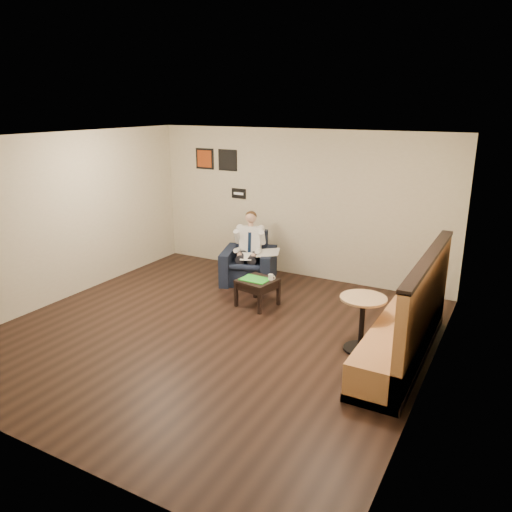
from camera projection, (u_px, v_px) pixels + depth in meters
The scene contains 19 objects.
ground at pixel (213, 332), 7.36m from camera, with size 6.00×6.00×0.00m, color black.
wall_back at pixel (298, 204), 9.47m from camera, with size 6.00×0.02×2.80m, color beige.
wall_front at pixel (23, 319), 4.44m from camera, with size 6.00×0.02×2.80m, color beige.
wall_left at pixel (61, 218), 8.33m from camera, with size 0.02×6.00×2.80m, color beige.
wall_right at pixel (434, 275), 5.58m from camera, with size 0.02×6.00×2.80m, color beige.
ceiling at pixel (207, 138), 6.54m from camera, with size 6.00×6.00×0.02m, color white.
seating_sign at pixel (239, 193), 10.02m from camera, with size 0.32×0.02×0.20m, color black.
art_print_left at pixel (205, 159), 10.20m from camera, with size 0.42×0.03×0.42m, color #9F3C13.
art_print_right at pixel (228, 160), 9.95m from camera, with size 0.42×0.03×0.42m, color black.
armchair at pixel (249, 258), 9.33m from camera, with size 0.94×0.94×0.91m, color black.
seated_man at pixel (247, 252), 9.17m from camera, with size 0.60×0.89×1.25m, color white, non-canonical shape.
lap_papers at pixel (246, 256), 9.09m from camera, with size 0.21×0.30×0.01m, color white.
newspaper at pixel (268, 252), 9.12m from camera, with size 0.40×0.50×0.01m, color silver.
side_table at pixel (257, 293), 8.27m from camera, with size 0.56×0.56×0.46m, color black.
green_folder at pixel (255, 279), 8.20m from camera, with size 0.46×0.33×0.01m, color #2AD52B.
coffee_mug at pixel (271, 277), 8.17m from camera, with size 0.08×0.08×0.10m, color white.
smartphone at pixel (266, 277), 8.29m from camera, with size 0.14×0.07×0.01m, color black.
banquette at pixel (404, 307), 6.46m from camera, with size 0.67×2.79×1.43m, color #B37845.
cafe_table at pixel (362, 324), 6.73m from camera, with size 0.62×0.62×0.77m, color #A48259.
Camera 1 is at (3.78, -5.58, 3.24)m, focal length 35.00 mm.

